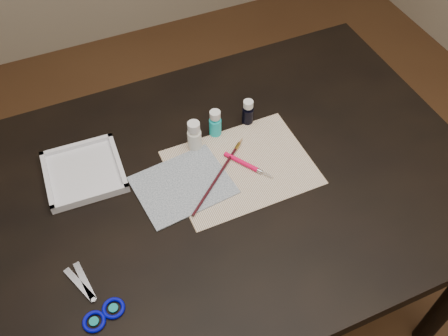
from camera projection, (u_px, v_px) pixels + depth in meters
name	position (u px, v px, depth m)	size (l,w,h in m)	color
ground	(224.00, 306.00, 1.85)	(3.50, 3.50, 0.02)	#422614
table	(224.00, 254.00, 1.55)	(1.30, 0.90, 0.75)	black
paper	(241.00, 167.00, 1.29)	(0.36, 0.27, 0.00)	silver
canvas	(183.00, 185.00, 1.25)	(0.23, 0.18, 0.00)	#102238
paint_bottle_white	(194.00, 136.00, 1.30)	(0.04, 0.04, 0.09)	white
paint_bottle_cyan	(215.00, 123.00, 1.33)	(0.03, 0.03, 0.08)	#19C5CB
paint_bottle_navy	(248.00, 112.00, 1.36)	(0.03, 0.03, 0.08)	black
paintbrush	(219.00, 174.00, 1.26)	(0.28, 0.01, 0.01)	black
craft_knife	(249.00, 166.00, 1.28)	(0.15, 0.01, 0.01)	#EE0846
scissors	(87.00, 296.00, 1.06)	(0.19, 0.10, 0.01)	silver
palette_tray	(84.00, 172.00, 1.26)	(0.19, 0.19, 0.02)	silver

